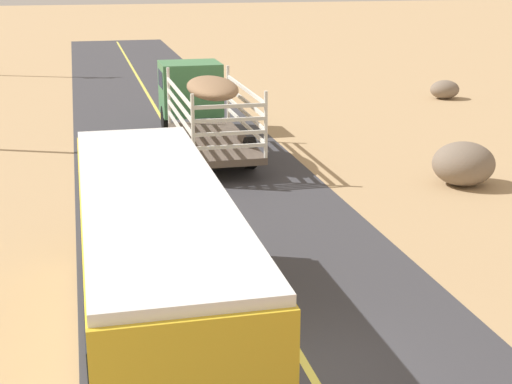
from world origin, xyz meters
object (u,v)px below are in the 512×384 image
at_px(bus, 155,265).
at_px(boulder_far_horizon, 463,164).
at_px(boulder_mid_field, 445,89).
at_px(livestock_truck, 198,98).

xyz_separation_m(bus, boulder_far_horizon, (10.89, 8.87, -1.03)).
xyz_separation_m(boulder_mid_field, boulder_far_horizon, (-6.84, -15.00, 0.22)).
relative_size(livestock_truck, boulder_far_horizon, 4.77).
relative_size(boulder_mid_field, boulder_far_horizon, 0.76).
bearing_deg(livestock_truck, boulder_mid_field, 25.80).
xyz_separation_m(livestock_truck, boulder_far_horizon, (7.38, -8.12, -1.08)).
relative_size(livestock_truck, bus, 0.97).
relative_size(bus, boulder_mid_field, 6.43).
xyz_separation_m(livestock_truck, bus, (-3.50, -16.99, -0.04)).
height_order(bus, boulder_far_horizon, bus).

